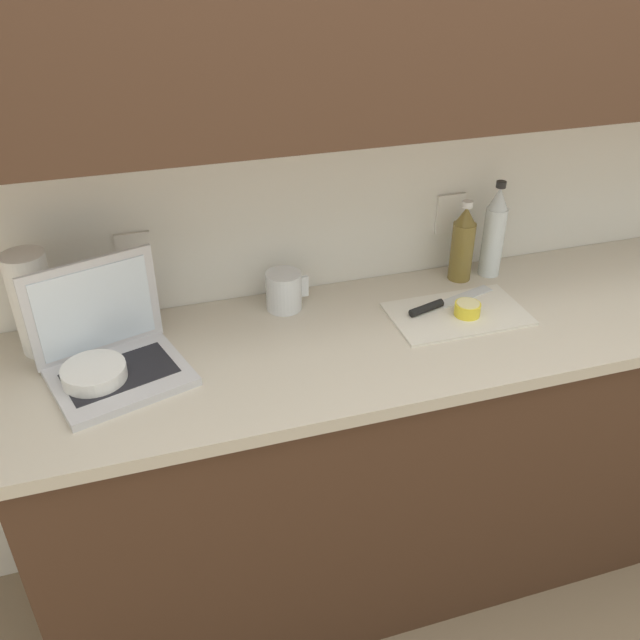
{
  "coord_description": "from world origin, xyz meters",
  "views": [
    {
      "loc": [
        -0.75,
        -1.38,
        1.89
      ],
      "look_at": [
        -0.32,
        -0.01,
        0.99
      ],
      "focal_mm": 38.0,
      "sensor_mm": 36.0,
      "label": 1
    }
  ],
  "objects_px": {
    "lemon_half_cut": "(467,309)",
    "measuring_cup": "(284,291)",
    "bowl_white": "(95,377)",
    "paper_towel_roll": "(34,303)",
    "cutting_board": "(457,314)",
    "bottle_green_soda": "(494,233)",
    "bottle_oil_tall": "(463,244)",
    "laptop": "(110,349)",
    "knife": "(437,305)"
  },
  "relations": [
    {
      "from": "bottle_oil_tall",
      "to": "measuring_cup",
      "type": "distance_m",
      "value": 0.55
    },
    {
      "from": "measuring_cup",
      "to": "laptop",
      "type": "bearing_deg",
      "value": -160.82
    },
    {
      "from": "cutting_board",
      "to": "bottle_green_soda",
      "type": "bearing_deg",
      "value": 43.58
    },
    {
      "from": "bottle_oil_tall",
      "to": "laptop",
      "type": "bearing_deg",
      "value": -170.13
    },
    {
      "from": "laptop",
      "to": "knife",
      "type": "height_order",
      "value": "laptop"
    },
    {
      "from": "bottle_green_soda",
      "to": "bowl_white",
      "type": "height_order",
      "value": "bottle_green_soda"
    },
    {
      "from": "measuring_cup",
      "to": "bowl_white",
      "type": "relative_size",
      "value": 0.8
    },
    {
      "from": "bottle_green_soda",
      "to": "measuring_cup",
      "type": "xyz_separation_m",
      "value": [
        -0.65,
        -0.01,
        -0.08
      ]
    },
    {
      "from": "bottle_oil_tall",
      "to": "paper_towel_roll",
      "type": "bearing_deg",
      "value": -178.68
    },
    {
      "from": "bottle_oil_tall",
      "to": "bowl_white",
      "type": "height_order",
      "value": "bottle_oil_tall"
    },
    {
      "from": "cutting_board",
      "to": "bottle_oil_tall",
      "type": "relative_size",
      "value": 1.51
    },
    {
      "from": "measuring_cup",
      "to": "paper_towel_roll",
      "type": "distance_m",
      "value": 0.64
    },
    {
      "from": "measuring_cup",
      "to": "paper_towel_roll",
      "type": "relative_size",
      "value": 0.45
    },
    {
      "from": "laptop",
      "to": "measuring_cup",
      "type": "height_order",
      "value": "laptop"
    },
    {
      "from": "cutting_board",
      "to": "lemon_half_cut",
      "type": "relative_size",
      "value": 5.26
    },
    {
      "from": "paper_towel_roll",
      "to": "laptop",
      "type": "bearing_deg",
      "value": -42.76
    },
    {
      "from": "bottle_green_soda",
      "to": "bottle_oil_tall",
      "type": "distance_m",
      "value": 0.1
    },
    {
      "from": "bottle_green_soda",
      "to": "knife",
      "type": "bearing_deg",
      "value": -148.41
    },
    {
      "from": "bowl_white",
      "to": "lemon_half_cut",
      "type": "bearing_deg",
      "value": 1.29
    },
    {
      "from": "cutting_board",
      "to": "bottle_oil_tall",
      "type": "distance_m",
      "value": 0.24
    },
    {
      "from": "laptop",
      "to": "bowl_white",
      "type": "distance_m",
      "value": 0.08
    },
    {
      "from": "laptop",
      "to": "measuring_cup",
      "type": "xyz_separation_m",
      "value": [
        0.47,
        0.16,
        -0.01
      ]
    },
    {
      "from": "laptop",
      "to": "cutting_board",
      "type": "height_order",
      "value": "laptop"
    },
    {
      "from": "cutting_board",
      "to": "bottle_green_soda",
      "type": "xyz_separation_m",
      "value": [
        0.2,
        0.19,
        0.13
      ]
    },
    {
      "from": "lemon_half_cut",
      "to": "cutting_board",
      "type": "bearing_deg",
      "value": 136.18
    },
    {
      "from": "measuring_cup",
      "to": "bowl_white",
      "type": "bearing_deg",
      "value": -156.88
    },
    {
      "from": "bottle_green_soda",
      "to": "measuring_cup",
      "type": "relative_size",
      "value": 2.46
    },
    {
      "from": "bottle_green_soda",
      "to": "bowl_white",
      "type": "xyz_separation_m",
      "value": [
        -1.16,
        -0.23,
        -0.11
      ]
    },
    {
      "from": "knife",
      "to": "lemon_half_cut",
      "type": "distance_m",
      "value": 0.09
    },
    {
      "from": "laptop",
      "to": "paper_towel_roll",
      "type": "relative_size",
      "value": 1.39
    },
    {
      "from": "lemon_half_cut",
      "to": "measuring_cup",
      "type": "relative_size",
      "value": 0.59
    },
    {
      "from": "bowl_white",
      "to": "cutting_board",
      "type": "bearing_deg",
      "value": 2.37
    },
    {
      "from": "bottle_oil_tall",
      "to": "paper_towel_roll",
      "type": "height_order",
      "value": "paper_towel_roll"
    },
    {
      "from": "bottle_oil_tall",
      "to": "measuring_cup",
      "type": "xyz_separation_m",
      "value": [
        -0.55,
        -0.01,
        -0.06
      ]
    },
    {
      "from": "measuring_cup",
      "to": "paper_towel_roll",
      "type": "height_order",
      "value": "paper_towel_roll"
    },
    {
      "from": "bottle_green_soda",
      "to": "paper_towel_roll",
      "type": "bearing_deg",
      "value": -178.78
    },
    {
      "from": "knife",
      "to": "bottle_green_soda",
      "type": "xyz_separation_m",
      "value": [
        0.24,
        0.15,
        0.12
      ]
    },
    {
      "from": "knife",
      "to": "bottle_oil_tall",
      "type": "height_order",
      "value": "bottle_oil_tall"
    },
    {
      "from": "laptop",
      "to": "knife",
      "type": "relative_size",
      "value": 1.28
    },
    {
      "from": "cutting_board",
      "to": "bowl_white",
      "type": "bearing_deg",
      "value": -177.63
    },
    {
      "from": "cutting_board",
      "to": "bowl_white",
      "type": "height_order",
      "value": "bowl_white"
    },
    {
      "from": "lemon_half_cut",
      "to": "measuring_cup",
      "type": "bearing_deg",
      "value": 156.92
    },
    {
      "from": "lemon_half_cut",
      "to": "bottle_green_soda",
      "type": "bearing_deg",
      "value": 48.81
    },
    {
      "from": "bowl_white",
      "to": "paper_towel_roll",
      "type": "xyz_separation_m",
      "value": [
        -0.12,
        0.21,
        0.11
      ]
    },
    {
      "from": "lemon_half_cut",
      "to": "bowl_white",
      "type": "bearing_deg",
      "value": -178.71
    },
    {
      "from": "bowl_white",
      "to": "measuring_cup",
      "type": "bearing_deg",
      "value": 23.12
    },
    {
      "from": "knife",
      "to": "lemon_half_cut",
      "type": "xyz_separation_m",
      "value": [
        0.06,
        -0.06,
        0.01
      ]
    },
    {
      "from": "lemon_half_cut",
      "to": "bowl_white",
      "type": "xyz_separation_m",
      "value": [
        -0.98,
        -0.02,
        0.0
      ]
    },
    {
      "from": "bowl_white",
      "to": "paper_towel_roll",
      "type": "distance_m",
      "value": 0.26
    },
    {
      "from": "knife",
      "to": "paper_towel_roll",
      "type": "bearing_deg",
      "value": 157.01
    }
  ]
}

